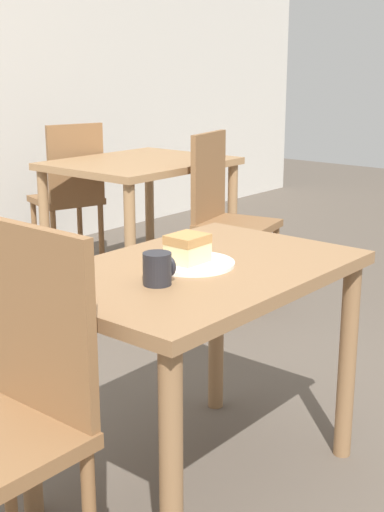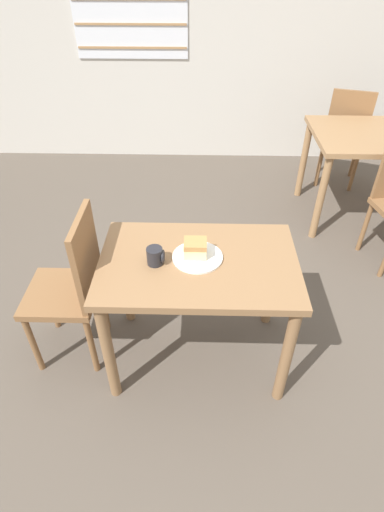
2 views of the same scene
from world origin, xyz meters
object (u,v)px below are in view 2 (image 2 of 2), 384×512
Objects in this scene: dining_table_far at (373,147)px; chair_near_window at (72,286)px; chair_far_opposite at (344,135)px; plate at (197,257)px; dining_table_near at (198,278)px; coffee_mug at (156,256)px; cake_slice at (195,248)px.

dining_table_far is 2.63m from chair_near_window.
plate is at bearing 74.40° from chair_far_opposite.
chair_far_opposite reaches higher than dining_table_near.
chair_far_opposite is at bearing 54.46° from coffee_mug.
dining_table_near is at bearing 6.92° from coffee_mug.
chair_far_opposite is at bearing 57.95° from dining_table_near.
dining_table_near is 8.84× the size of cake_slice.
chair_far_opposite reaches higher than dining_table_far.
chair_far_opposite is 8.43× the size of cake_slice.
chair_far_opposite is 2.58m from cake_slice.
dining_table_near is at bearing -61.05° from cake_slice.
chair_far_opposite is 10.54× the size of coffee_mug.
dining_table_far is 2.30m from coffee_mug.
chair_near_window is 8.43× the size of cake_slice.
coffee_mug is (-0.19, -0.06, -0.01)m from cake_slice.
chair_near_window and chair_far_opposite have the same top height.
chair_near_window reaches higher than plate.
chair_far_opposite is 2.73m from coffee_mug.
dining_table_near is 1.05× the size of chair_far_opposite.
chair_near_window is (-2.10, -1.57, -0.14)m from dining_table_far.
chair_near_window is at bearing 173.32° from coffee_mug.
chair_far_opposite is at bearing 94.15° from dining_table_far.
chair_near_window is (-0.69, 0.03, -0.10)m from dining_table_near.
chair_near_window is 0.72m from cake_slice.
dining_table_far is 1.04× the size of chair_far_opposite.
plate is at bearing -131.90° from dining_table_far.
dining_table_near is 2.58m from chair_far_opposite.
chair_near_window is 0.72m from plate.
cake_slice is 1.25× the size of coffee_mug.
plate is 0.21m from coffee_mug.
cake_slice reaches higher than dining_table_near.
cake_slice is at bearing 137.84° from plate.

